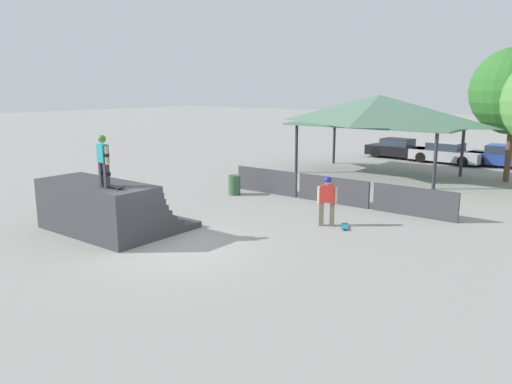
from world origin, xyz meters
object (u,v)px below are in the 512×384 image
Objects in this scene: skater_on_deck at (103,157)px; parked_car_black at (398,149)px; bystander_walking at (327,197)px; skateboard_on_deck at (114,187)px; skateboard_on_ground at (345,226)px; trash_bin at (234,185)px; parked_car_silver at (446,153)px; parked_car_blue at (506,157)px.

skater_on_deck is 0.37× the size of parked_car_black.
skater_on_deck is 7.22m from bystander_walking.
skateboard_on_ground is (4.71, 5.54, -1.64)m from skateboard_on_deck.
trash_bin is at bearing 109.64° from skater_on_deck.
trash_bin is at bearing -46.05° from bystander_walking.
skater_on_deck is 0.92m from skateboard_on_deck.
parked_car_silver is (4.35, 14.85, 0.18)m from trash_bin.
skater_on_deck reaches higher than trash_bin.
bystander_walking is 0.40× the size of parked_car_black.
trash_bin is at bearing -133.07° from skateboard_on_ground.
bystander_walking reaches higher than parked_car_silver.
bystander_walking is at bearing -107.24° from skateboard_on_ground.
parked_car_black and parked_car_blue have the same top height.
trash_bin is 0.20× the size of parked_car_black.
skater_on_deck reaches higher than skateboard_on_ground.
trash_bin is (-6.26, 1.76, 0.37)m from skateboard_on_ground.
parked_car_blue is at bearing -123.94° from bystander_walking.
skateboard_on_deck is 6.82m from bystander_walking.
bystander_walking is 16.78m from parked_car_silver.
parked_car_silver is at bearing 73.68° from trash_bin.
skateboard_on_ground is at bearing 58.15° from skater_on_deck.
skateboard_on_deck is 7.57m from trash_bin.
parked_car_blue reaches higher than trash_bin.
parked_car_black and parked_car_silver have the same top height.
skateboard_on_ground is at bearing -68.59° from parked_car_black.
parked_car_blue is (1.28, 17.16, 0.54)m from skateboard_on_ground.
skateboard_on_deck is 0.21× the size of parked_car_blue.
parked_car_silver is at bearing 92.48° from skater_on_deck.
trash_bin is at bearing 100.49° from skateboard_on_deck.
skater_on_deck is 23.69m from parked_car_blue.
parked_car_black is at bearing 169.42° from skateboard_on_ground.
trash_bin is 0.21× the size of parked_car_blue.
skater_on_deck is 0.36× the size of parked_car_silver.
skateboard_on_deck is 23.50m from parked_car_blue.
parked_car_blue is (6.39, 22.73, -1.93)m from skater_on_deck.
parked_car_blue is at bearing 73.69° from skateboard_on_deck.
skateboard_on_deck is at bearing -67.71° from skateboard_on_ground.
parked_car_silver is (-1.28, 16.73, -0.39)m from bystander_walking.
skateboard_on_ground is (5.11, 5.57, -2.47)m from skater_on_deck.
trash_bin is 0.20× the size of parked_car_silver.
skateboard_on_deck reaches higher than skateboard_on_ground.
parked_car_silver reaches higher than trash_bin.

